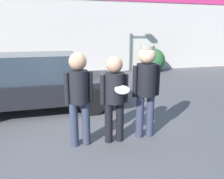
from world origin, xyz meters
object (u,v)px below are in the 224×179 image
person_right (146,83)px  parked_car_near (36,82)px  shrub (153,60)px  person_middle_with_frisbee (114,93)px  person_left (79,92)px

person_right → parked_car_near: 3.22m
shrub → parked_car_near: bearing=-140.6°
person_middle_with_frisbee → parked_car_near: person_middle_with_frisbee is taller
person_left → person_right: person_right is taller
person_middle_with_frisbee → shrub: person_middle_with_frisbee is taller
person_left → person_middle_with_frisbee: (0.65, -0.02, -0.05)m
person_right → parked_car_near: bearing=133.5°
person_middle_with_frisbee → person_right: (0.65, 0.05, 0.14)m
person_middle_with_frisbee → person_left: bearing=178.1°
parked_car_near → shrub: 7.34m
person_right → shrub: (3.47, 6.99, -0.50)m
parked_car_near → person_left: bearing=-68.9°
person_right → parked_car_near: size_ratio=0.42×
person_middle_with_frisbee → shrub: bearing=59.6°
person_middle_with_frisbee → person_right: size_ratio=0.90×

